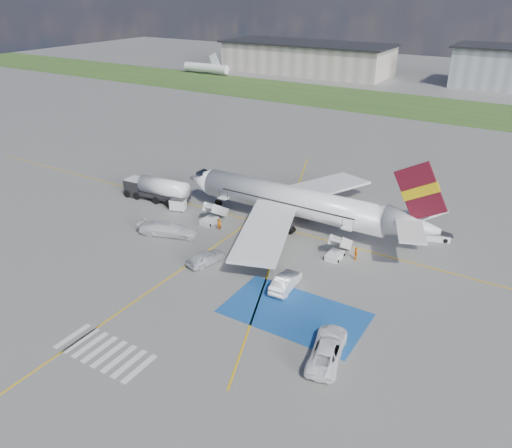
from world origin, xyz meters
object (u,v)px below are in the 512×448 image
at_px(belt_loader, 431,236).
at_px(van_white_a, 328,347).
at_px(fuel_tanker, 157,191).
at_px(car_silver_b, 286,282).
at_px(car_silver_a, 206,257).
at_px(airliner, 301,203).
at_px(van_white_b, 168,227).
at_px(gpu_cart, 178,205).

relative_size(belt_loader, van_white_a, 0.91).
relative_size(fuel_tanker, car_silver_b, 2.07).
relative_size(fuel_tanker, car_silver_a, 2.23).
bearing_deg(airliner, car_silver_b, -68.97).
xyz_separation_m(airliner, van_white_a, (13.88, -22.19, -2.33)).
relative_size(car_silver_b, van_white_b, 0.89).
xyz_separation_m(belt_loader, van_white_a, (-2.15, -27.50, 0.69)).
bearing_deg(van_white_a, airliner, -70.49).
relative_size(belt_loader, van_white_b, 0.89).
height_order(car_silver_b, van_white_a, van_white_a).
distance_m(belt_loader, van_white_a, 27.59).
bearing_deg(van_white_b, airliner, -67.81).
distance_m(gpu_cart, van_white_a, 35.85).
height_order(gpu_cart, car_silver_a, gpu_cart).
height_order(airliner, fuel_tanker, airliner).
xyz_separation_m(fuel_tanker, car_silver_b, (28.06, -11.31, -0.66)).
xyz_separation_m(gpu_cart, van_white_b, (3.97, -6.78, 0.33)).
bearing_deg(gpu_cart, car_silver_a, -55.90).
bearing_deg(car_silver_b, car_silver_a, -3.81).
bearing_deg(belt_loader, van_white_a, -114.45).
bearing_deg(van_white_b, belt_loader, -78.62).
height_order(airliner, car_silver_a, airliner).
height_order(belt_loader, car_silver_b, car_silver_b).
height_order(fuel_tanker, belt_loader, fuel_tanker).
distance_m(van_white_a, van_white_b, 29.33).
relative_size(fuel_tanker, van_white_a, 1.89).
height_order(fuel_tanker, van_white_a, fuel_tanker).
xyz_separation_m(airliner, van_white_b, (-13.40, -11.39, -2.25)).
height_order(belt_loader, van_white_a, van_white_a).
relative_size(car_silver_a, van_white_a, 0.85).
xyz_separation_m(belt_loader, car_silver_a, (-20.91, -20.03, 0.45)).
distance_m(belt_loader, car_silver_a, 28.96).
bearing_deg(gpu_cart, belt_loader, -0.35).
height_order(airliner, belt_loader, airliner).
relative_size(airliner, gpu_cart, 14.97).
bearing_deg(fuel_tanker, car_silver_b, -25.75).
height_order(belt_loader, car_silver_a, car_silver_a).
distance_m(airliner, fuel_tanker, 22.77).
relative_size(gpu_cart, van_white_a, 0.43).
xyz_separation_m(airliner, belt_loader, (16.03, 5.30, -3.02)).
distance_m(fuel_tanker, van_white_b, 12.18).
bearing_deg(van_white_b, gpu_cart, 12.16).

